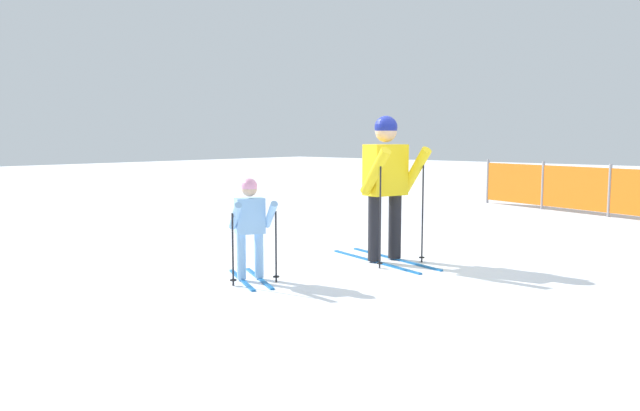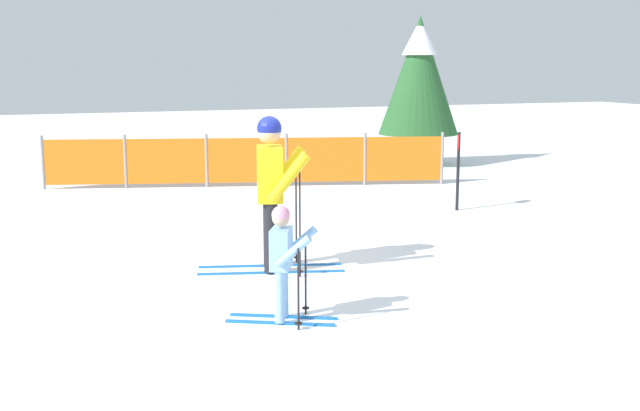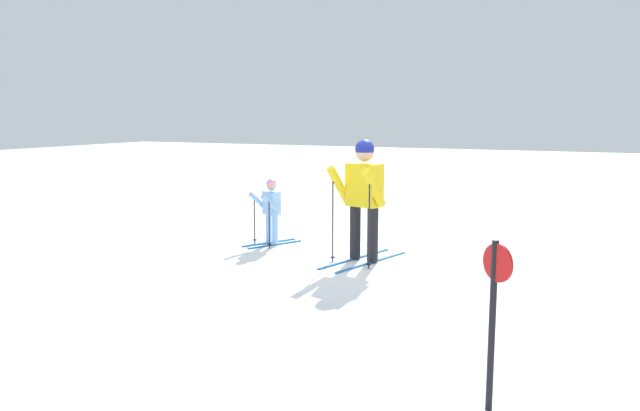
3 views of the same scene
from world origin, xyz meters
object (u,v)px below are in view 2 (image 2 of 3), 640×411
(safety_fence, at_px, (247,160))
(conifer_far, at_px, (419,73))
(skier_child, at_px, (283,255))
(skier_adult, at_px, (272,179))
(trail_marker, at_px, (458,162))

(safety_fence, bearing_deg, conifer_far, 20.58)
(skier_child, bearing_deg, conifer_far, 84.12)
(skier_adult, height_order, conifer_far, conifer_far)
(skier_adult, xyz_separation_m, trail_marker, (3.98, 2.55, -0.27))
(safety_fence, distance_m, trail_marker, 4.44)
(skier_child, distance_m, safety_fence, 8.24)
(skier_adult, bearing_deg, skier_child, -88.88)
(safety_fence, bearing_deg, trail_marker, -55.15)
(skier_child, height_order, safety_fence, skier_child)
(skier_adult, relative_size, skier_child, 1.63)
(trail_marker, bearing_deg, skier_adult, -147.36)
(skier_child, distance_m, trail_marker, 6.25)
(safety_fence, height_order, conifer_far, conifer_far)
(trail_marker, bearing_deg, conifer_far, 68.57)
(skier_child, bearing_deg, safety_fence, 104.57)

